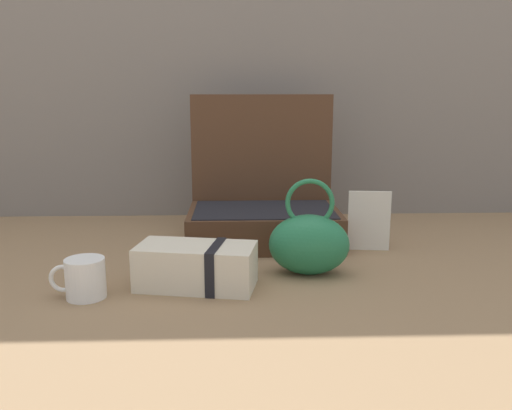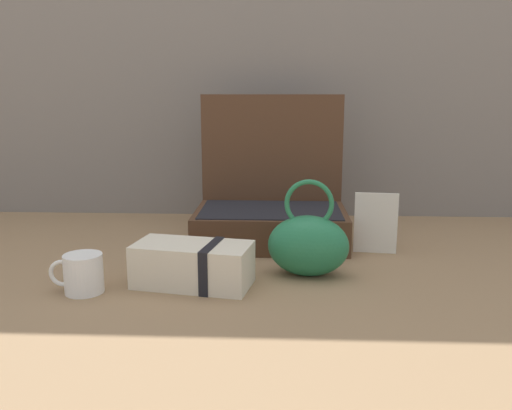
{
  "view_description": "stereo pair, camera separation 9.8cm",
  "coord_description": "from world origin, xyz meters",
  "px_view_note": "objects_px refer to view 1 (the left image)",
  "views": [
    {
      "loc": [
        -0.01,
        -1.23,
        0.42
      ],
      "look_at": [
        0.03,
        -0.02,
        0.16
      ],
      "focal_mm": 37.98,
      "sensor_mm": 36.0,
      "label": 1
    },
    {
      "loc": [
        0.09,
        -1.23,
        0.42
      ],
      "look_at": [
        0.03,
        -0.02,
        0.16
      ],
      "focal_mm": 37.98,
      "sensor_mm": 36.0,
      "label": 2
    }
  ],
  "objects_px": {
    "cream_toiletry_bag": "(198,266)",
    "open_suitcase": "(263,208)",
    "info_card_left": "(369,221)",
    "teal_pouch_handbag": "(309,243)",
    "coffee_mug": "(84,278)"
  },
  "relations": [
    {
      "from": "teal_pouch_handbag",
      "to": "coffee_mug",
      "type": "relative_size",
      "value": 1.95
    },
    {
      "from": "open_suitcase",
      "to": "teal_pouch_handbag",
      "type": "xyz_separation_m",
      "value": [
        0.09,
        -0.29,
        -0.02
      ]
    },
    {
      "from": "open_suitcase",
      "to": "info_card_left",
      "type": "height_order",
      "value": "open_suitcase"
    },
    {
      "from": "cream_toiletry_bag",
      "to": "info_card_left",
      "type": "xyz_separation_m",
      "value": [
        0.43,
        0.26,
        0.03
      ]
    },
    {
      "from": "open_suitcase",
      "to": "teal_pouch_handbag",
      "type": "height_order",
      "value": "open_suitcase"
    },
    {
      "from": "info_card_left",
      "to": "teal_pouch_handbag",
      "type": "bearing_deg",
      "value": -127.78
    },
    {
      "from": "teal_pouch_handbag",
      "to": "coffee_mug",
      "type": "height_order",
      "value": "teal_pouch_handbag"
    },
    {
      "from": "open_suitcase",
      "to": "coffee_mug",
      "type": "distance_m",
      "value": 0.57
    },
    {
      "from": "teal_pouch_handbag",
      "to": "info_card_left",
      "type": "relative_size",
      "value": 1.41
    },
    {
      "from": "cream_toiletry_bag",
      "to": "coffee_mug",
      "type": "height_order",
      "value": "cream_toiletry_bag"
    },
    {
      "from": "teal_pouch_handbag",
      "to": "cream_toiletry_bag",
      "type": "distance_m",
      "value": 0.26
    },
    {
      "from": "open_suitcase",
      "to": "cream_toiletry_bag",
      "type": "distance_m",
      "value": 0.4
    },
    {
      "from": "teal_pouch_handbag",
      "to": "coffee_mug",
      "type": "xyz_separation_m",
      "value": [
        -0.47,
        -0.13,
        -0.03
      ]
    },
    {
      "from": "cream_toiletry_bag",
      "to": "info_card_left",
      "type": "height_order",
      "value": "info_card_left"
    },
    {
      "from": "cream_toiletry_bag",
      "to": "open_suitcase",
      "type": "bearing_deg",
      "value": 66.79
    }
  ]
}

